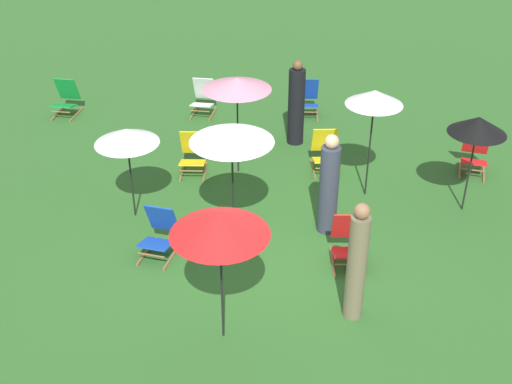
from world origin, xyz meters
TOP-DOWN VIEW (x-y plane):
  - ground_plane at (0.00, 0.00)m, footprint 40.00×40.00m
  - deckchair_0 at (-1.52, 0.17)m, footprint 0.66×0.86m
  - deckchair_1 at (-1.18, 5.58)m, footprint 0.59×0.83m
  - deckchair_2 at (-4.31, 5.56)m, footprint 0.58×0.82m
  - deckchair_3 at (-1.20, 2.83)m, footprint 0.50×0.77m
  - deckchair_4 at (1.40, -0.06)m, footprint 0.49×0.77m
  - deckchair_7 at (1.20, 5.52)m, footprint 0.50×0.77m
  - deckchair_8 at (4.21, 2.82)m, footprint 0.67×0.86m
  - deckchair_9 at (1.34, 2.92)m, footprint 0.50×0.78m
  - umbrella_0 at (3.63, 1.43)m, footprint 0.96×0.96m
  - umbrella_1 at (-0.45, -1.70)m, footprint 1.25×1.25m
  - umbrella_2 at (-0.37, 0.57)m, footprint 1.29×1.29m
  - umbrella_3 at (-2.10, 1.27)m, footprint 1.06×1.06m
  - umbrella_4 at (-0.33, 2.83)m, footprint 1.26×1.26m
  - umbrella_5 at (2.00, 1.96)m, footprint 0.98×0.98m
  - person_0 at (0.84, 4.08)m, footprint 0.44×0.44m
  - person_1 at (1.33, -1.30)m, footprint 0.38×0.38m
  - person_2 at (1.17, 0.81)m, footprint 0.44×0.44m

SIDE VIEW (x-z plane):
  - ground_plane at x=0.00m, z-range 0.00..0.00m
  - deckchair_0 at x=-1.52m, z-range -0.05..0.79m
  - deckchair_1 at x=-1.18m, z-range -0.05..0.79m
  - deckchair_2 at x=-4.31m, z-range -0.05..0.79m
  - deckchair_3 at x=-1.20m, z-range -0.05..0.79m
  - deckchair_4 at x=1.40m, z-range -0.05..0.79m
  - deckchair_7 at x=1.20m, z-range -0.05..0.79m
  - deckchair_8 at x=4.21m, z-range -0.05..0.79m
  - deckchair_9 at x=1.34m, z-range -0.05..0.79m
  - person_2 at x=1.17m, z-range -0.05..1.71m
  - person_0 at x=0.84m, z-range -0.06..1.74m
  - person_1 at x=1.33m, z-range -0.03..1.79m
  - umbrella_3 at x=-2.10m, z-range 0.69..2.34m
  - umbrella_0 at x=3.63m, z-range 0.74..2.51m
  - umbrella_4 at x=-0.33m, z-range 0.84..2.76m
  - umbrella_1 at x=-0.45m, z-range 0.82..2.78m
  - umbrella_2 at x=-0.37m, z-range 0.88..2.86m
  - umbrella_5 at x=2.00m, z-range 0.88..2.90m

